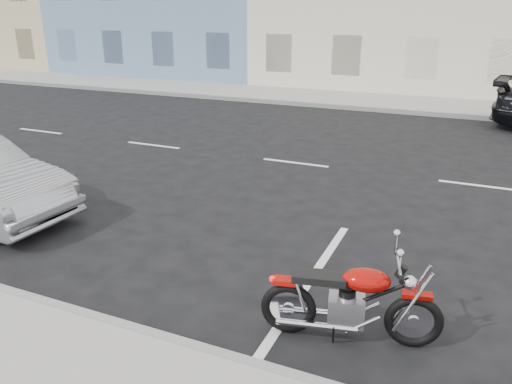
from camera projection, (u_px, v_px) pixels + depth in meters
The scene contains 4 objects.
ground at pixel (381, 174), 10.95m from camera, with size 120.00×120.00×0.00m, color black.
sidewalk_far at pixel (298, 96), 20.29m from camera, with size 80.00×3.40×0.15m, color gray.
curb_far at pixel (283, 103), 18.83m from camera, with size 80.00×0.12×0.16m, color gray.
motorcycle at pixel (417, 311), 5.19m from camera, with size 1.91×0.75×0.97m.
Camera 1 is at (1.70, -10.64, 3.39)m, focal length 35.00 mm.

